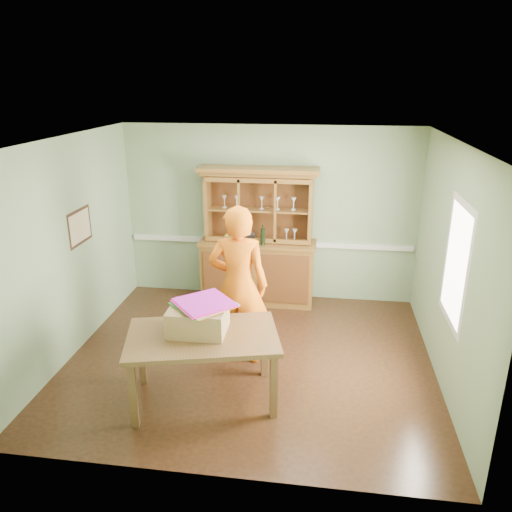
# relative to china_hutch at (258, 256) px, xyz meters

# --- Properties ---
(floor) EXTENTS (4.50, 4.50, 0.00)m
(floor) POSITION_rel_china_hutch_xyz_m (0.14, -1.76, -0.74)
(floor) COLOR #452616
(floor) RESTS_ON ground
(ceiling) EXTENTS (4.50, 4.50, 0.00)m
(ceiling) POSITION_rel_china_hutch_xyz_m (0.14, -1.76, 1.96)
(ceiling) COLOR white
(ceiling) RESTS_ON wall_back
(wall_back) EXTENTS (4.50, 0.00, 4.50)m
(wall_back) POSITION_rel_china_hutch_xyz_m (0.14, 0.24, 0.61)
(wall_back) COLOR gray
(wall_back) RESTS_ON floor
(wall_left) EXTENTS (0.00, 4.00, 4.00)m
(wall_left) POSITION_rel_china_hutch_xyz_m (-2.11, -1.76, 0.61)
(wall_left) COLOR gray
(wall_left) RESTS_ON floor
(wall_right) EXTENTS (0.00, 4.00, 4.00)m
(wall_right) POSITION_rel_china_hutch_xyz_m (2.39, -1.76, 0.61)
(wall_right) COLOR gray
(wall_right) RESTS_ON floor
(wall_front) EXTENTS (4.50, 0.00, 4.50)m
(wall_front) POSITION_rel_china_hutch_xyz_m (0.14, -3.76, 0.61)
(wall_front) COLOR gray
(wall_front) RESTS_ON floor
(chair_rail) EXTENTS (4.41, 0.05, 0.08)m
(chair_rail) POSITION_rel_china_hutch_xyz_m (0.14, 0.21, 0.16)
(chair_rail) COLOR silver
(chair_rail) RESTS_ON wall_back
(framed_map) EXTENTS (0.03, 0.60, 0.46)m
(framed_map) POSITION_rel_china_hutch_xyz_m (-2.09, -1.46, 0.81)
(framed_map) COLOR #321D14
(framed_map) RESTS_ON wall_left
(window_panel) EXTENTS (0.03, 0.96, 1.36)m
(window_panel) POSITION_rel_china_hutch_xyz_m (2.37, -2.06, 0.76)
(window_panel) COLOR silver
(window_panel) RESTS_ON wall_right
(china_hutch) EXTENTS (1.79, 0.59, 2.10)m
(china_hutch) POSITION_rel_china_hutch_xyz_m (0.00, 0.00, 0.00)
(china_hutch) COLOR brown
(china_hutch) RESTS_ON floor
(dining_table) EXTENTS (1.76, 1.31, 0.79)m
(dining_table) POSITION_rel_china_hutch_xyz_m (-0.22, -2.66, -0.04)
(dining_table) COLOR brown
(dining_table) RESTS_ON floor
(cardboard_box) EXTENTS (0.61, 0.49, 0.28)m
(cardboard_box) POSITION_rel_china_hutch_xyz_m (-0.29, -2.59, 0.19)
(cardboard_box) COLOR #A98357
(cardboard_box) RESTS_ON dining_table
(kite_stack) EXTENTS (0.74, 0.74, 0.05)m
(kite_stack) POSITION_rel_china_hutch_xyz_m (-0.24, -2.55, 0.35)
(kite_stack) COLOR gold
(kite_stack) RESTS_ON cardboard_box
(person) EXTENTS (0.73, 0.49, 1.98)m
(person) POSITION_rel_china_hutch_xyz_m (0.00, -1.77, 0.25)
(person) COLOR orange
(person) RESTS_ON floor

